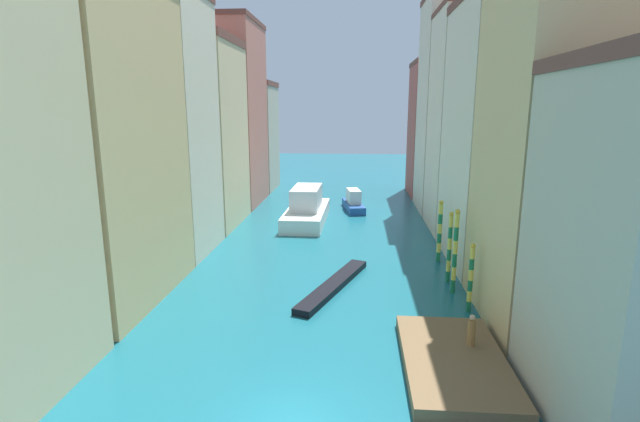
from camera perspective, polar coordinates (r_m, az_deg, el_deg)
ground_plane at (r=40.51m, az=1.19°, el=-3.37°), size 154.00×154.00×0.00m
building_left_1 at (r=29.42m, az=-26.45°, el=7.57°), size 7.68×11.04×18.35m
building_left_2 at (r=37.66m, az=-19.30°, el=9.87°), size 7.68×7.61×19.56m
building_left_3 at (r=46.07m, az=-14.72°, el=9.16°), size 7.68×9.82×17.42m
building_left_4 at (r=55.94m, az=-11.30°, el=11.47°), size 7.68×10.58×20.63m
building_left_5 at (r=65.50m, az=-8.87°, el=8.97°), size 7.68×8.32×14.48m
building_right_1 at (r=26.39m, az=28.49°, el=8.88°), size 7.68×9.10×20.11m
building_right_2 at (r=35.61m, az=22.04°, el=8.74°), size 7.68×10.50×18.55m
building_right_3 at (r=44.69m, az=18.49°, el=10.19°), size 7.68×8.13×19.51m
building_right_4 at (r=53.17m, az=16.35°, el=12.17°), size 7.68×8.59×22.46m
building_right_5 at (r=62.18m, az=14.49°, el=9.59°), size 7.68×8.91×16.71m
waterfront_dock at (r=22.10m, az=15.98°, el=-17.19°), size 4.33×7.72×0.55m
person_on_dock at (r=22.77m, az=17.95°, el=-13.72°), size 0.36×0.36×1.45m
mooring_pole_0 at (r=27.01m, az=17.86°, el=-7.68°), size 0.29×0.29×3.94m
mooring_pole_1 at (r=29.27m, az=16.11°, el=-4.68°), size 0.30×0.30×5.22m
mooring_pole_2 at (r=31.03m, az=15.48°, el=-4.21°), size 0.29×0.29×4.67m
mooring_pole_3 at (r=35.01m, az=14.36°, el=-2.32°), size 0.34×0.34×4.58m
vaporetto_white at (r=46.12m, az=-1.64°, el=0.26°), size 3.91×10.86×3.50m
gondola_black at (r=29.63m, az=1.70°, el=-8.98°), size 4.19×9.09×0.42m
motorboat_0 at (r=51.77m, az=4.09°, el=1.06°), size 2.72×6.33×2.29m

